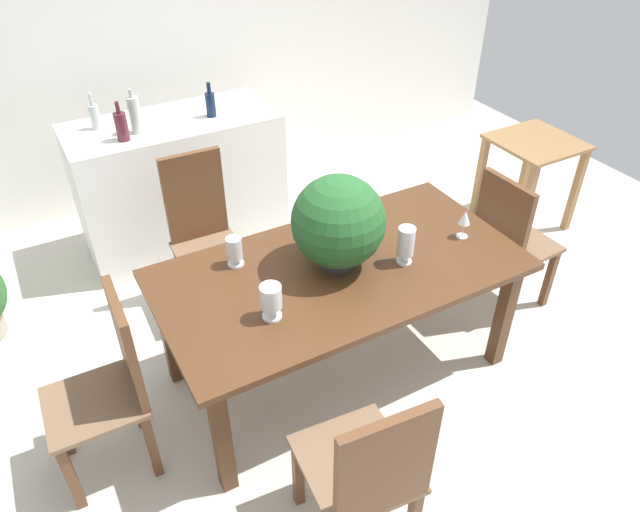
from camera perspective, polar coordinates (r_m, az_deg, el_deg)
ground_plane at (r=3.56m, az=1.95°, el=-11.00°), size 7.04×7.04×0.00m
back_wall at (r=4.99m, az=-14.12°, el=20.10°), size 6.40×0.10×2.60m
dining_table at (r=3.12m, az=1.94°, el=-2.39°), size 1.90×0.99×0.75m
chair_near_left at (r=2.50m, az=4.74°, el=-20.08°), size 0.48×0.52×0.99m
chair_foot_end at (r=3.86m, az=17.76°, el=1.69°), size 0.44×0.44×0.96m
chair_head_end at (r=2.93m, az=-19.41°, el=-11.38°), size 0.45×0.41×1.00m
chair_far_left at (r=3.76m, az=-11.26°, el=2.58°), size 0.42×0.42×1.05m
flower_centerpiece at (r=2.94m, az=1.81°, el=3.26°), size 0.48×0.48×0.50m
crystal_vase_left at (r=3.06m, az=-8.25°, el=0.59°), size 0.09×0.09×0.17m
crystal_vase_center_near at (r=3.06m, az=8.29°, el=1.28°), size 0.09×0.09×0.21m
crystal_vase_right at (r=2.71m, az=-4.75°, el=-4.10°), size 0.10×0.10×0.18m
wine_glass at (r=3.32m, az=13.81°, el=3.51°), size 0.06×0.06×0.17m
kitchen_counter at (r=4.46m, az=-13.31°, el=6.86°), size 1.43×0.63×0.98m
wine_bottle_amber at (r=4.23m, az=-20.91°, el=12.49°), size 0.06×0.06×0.24m
wine_bottle_dark at (r=4.01m, az=-18.61°, el=11.80°), size 0.08×0.08×0.26m
wine_bottle_green at (r=4.22m, az=-10.52°, el=14.25°), size 0.07×0.07×0.24m
wine_bottle_tall at (r=4.07m, az=-17.43°, el=12.88°), size 0.07×0.07×0.29m
side_table at (r=4.80m, az=19.78°, el=8.60°), size 0.59×0.58×0.72m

